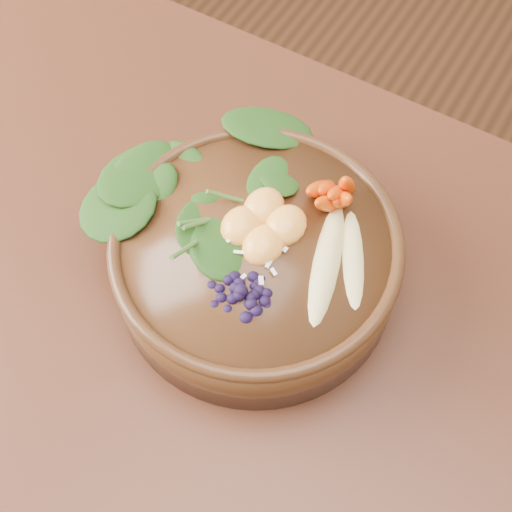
# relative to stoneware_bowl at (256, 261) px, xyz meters

# --- Properties ---
(stoneware_bowl) EXTENTS (0.33, 0.33, 0.07)m
(stoneware_bowl) POSITION_rel_stoneware_bowl_xyz_m (0.00, 0.00, 0.00)
(stoneware_bowl) COLOR #432612
(stoneware_bowl) RESTS_ON dining_table
(kale_heap) EXTENTS (0.21, 0.20, 0.04)m
(kale_heap) POSITION_rel_stoneware_bowl_xyz_m (-0.05, 0.05, 0.06)
(kale_heap) COLOR #1E4112
(kale_heap) RESTS_ON stoneware_bowl
(carrot_cluster) EXTENTS (0.07, 0.07, 0.08)m
(carrot_cluster) POSITION_rel_stoneware_bowl_xyz_m (0.03, 0.08, 0.08)
(carrot_cluster) COLOR #DD3900
(carrot_cluster) RESTS_ON stoneware_bowl
(banana_halves) EXTENTS (0.10, 0.16, 0.03)m
(banana_halves) POSITION_rel_stoneware_bowl_xyz_m (0.08, 0.02, 0.05)
(banana_halves) COLOR #E0CC84
(banana_halves) RESTS_ON stoneware_bowl
(mandarin_cluster) EXTENTS (0.10, 0.10, 0.03)m
(mandarin_cluster) POSITION_rel_stoneware_bowl_xyz_m (-0.00, 0.02, 0.05)
(mandarin_cluster) COLOR #F99D39
(mandarin_cluster) RESTS_ON stoneware_bowl
(blueberry_pile) EXTENTS (0.15, 0.12, 0.04)m
(blueberry_pile) POSITION_rel_stoneware_bowl_xyz_m (0.02, -0.06, 0.06)
(blueberry_pile) COLOR black
(blueberry_pile) RESTS_ON stoneware_bowl
(coconut_flakes) EXTENTS (0.10, 0.08, 0.01)m
(coconut_flakes) POSITION_rel_stoneware_bowl_xyz_m (0.01, -0.02, 0.04)
(coconut_flakes) COLOR white
(coconut_flakes) RESTS_ON stoneware_bowl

